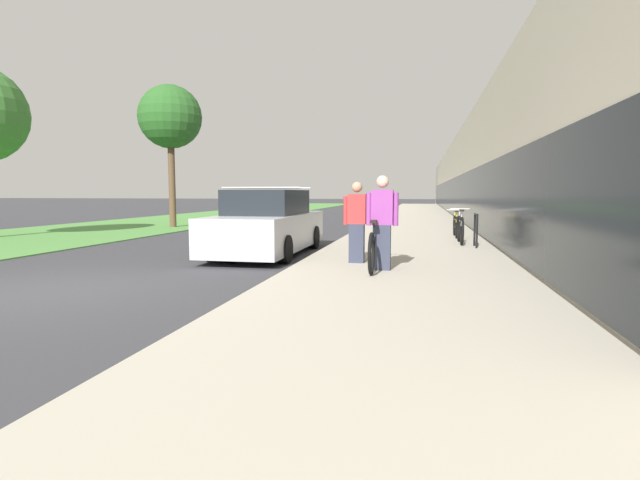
{
  "coord_description": "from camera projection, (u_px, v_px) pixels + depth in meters",
  "views": [
    {
      "loc": [
        5.44,
        -6.37,
        1.48
      ],
      "look_at": [
        1.85,
        11.27,
        -0.24
      ],
      "focal_mm": 28.0,
      "sensor_mm": 36.0,
      "label": 1
    }
  ],
  "objects": [
    {
      "name": "ground_plane",
      "position": [
        48.0,
        292.0,
        7.43
      ],
      "size": [
        220.0,
        220.0,
        0.0
      ],
      "primitive_type": "plane",
      "color": "#38383D"
    },
    {
      "name": "sidewalk_slab",
      "position": [
        416.0,
        219.0,
        26.88
      ],
      "size": [
        4.17,
        70.0,
        0.12
      ],
      "color": "#B2AA99",
      "rests_on": "ground"
    },
    {
      "name": "storefront_facade",
      "position": [
        527.0,
        179.0,
        33.06
      ],
      "size": [
        10.01,
        70.0,
        4.72
      ],
      "color": "beige",
      "rests_on": "ground"
    },
    {
      "name": "lawn_strip",
      "position": [
        229.0,
        215.0,
        33.23
      ],
      "size": [
        7.29,
        70.0,
        0.03
      ],
      "color": "#518E42",
      "rests_on": "ground"
    },
    {
      "name": "tandem_bicycle",
      "position": [
        376.0,
        246.0,
        9.12
      ],
      "size": [
        0.52,
        2.6,
        0.9
      ],
      "color": "black",
      "rests_on": "sidewalk_slab"
    },
    {
      "name": "person_rider",
      "position": [
        382.0,
        223.0,
        8.74
      ],
      "size": [
        0.56,
        0.22,
        1.66
      ],
      "color": "#33384C",
      "rests_on": "sidewalk_slab"
    },
    {
      "name": "person_bystander",
      "position": [
        357.0,
        222.0,
        9.65
      ],
      "size": [
        0.53,
        0.21,
        1.57
      ],
      "color": "#33384C",
      "rests_on": "sidewalk_slab"
    },
    {
      "name": "bike_rack_hoop",
      "position": [
        476.0,
        227.0,
        12.43
      ],
      "size": [
        0.05,
        0.6,
        0.84
      ],
      "color": "black",
      "rests_on": "sidewalk_slab"
    },
    {
      "name": "cruiser_bike_nearest",
      "position": [
        460.0,
        229.0,
        13.35
      ],
      "size": [
        0.52,
        1.74,
        0.93
      ],
      "color": "black",
      "rests_on": "sidewalk_slab"
    },
    {
      "name": "cruiser_bike_middle",
      "position": [
        456.0,
        225.0,
        15.33
      ],
      "size": [
        0.52,
        1.7,
        0.83
      ],
      "color": "black",
      "rests_on": "sidewalk_slab"
    },
    {
      "name": "parked_sedan_curbside",
      "position": [
        268.0,
        225.0,
        11.92
      ],
      "size": [
        1.87,
        4.75,
        1.61
      ],
      "color": "silver",
      "rests_on": "ground"
    },
    {
      "name": "street_tree_far",
      "position": [
        170.0,
        118.0,
        20.76
      ],
      "size": [
        2.62,
        2.62,
        5.94
      ],
      "color": "brown",
      "rests_on": "ground"
    }
  ]
}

